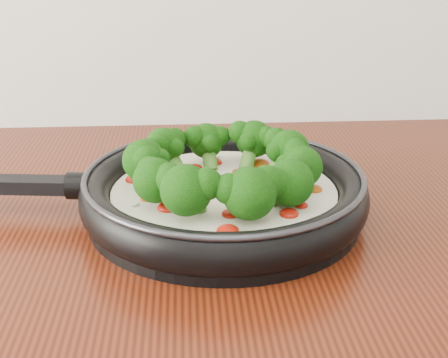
{
  "coord_description": "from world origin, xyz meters",
  "views": [
    {
      "loc": [
        0.05,
        0.41,
        1.23
      ],
      "look_at": [
        0.09,
        1.1,
        0.95
      ],
      "focal_mm": 49.08,
      "sensor_mm": 36.0,
      "label": 1
    }
  ],
  "objects": [
    {
      "name": "skillet",
      "position": [
        0.09,
        1.1,
        0.94
      ],
      "size": [
        0.57,
        0.39,
        0.1
      ],
      "color": "black",
      "rests_on": "counter"
    }
  ]
}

